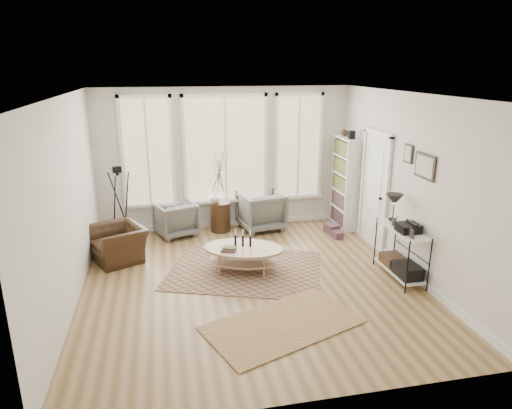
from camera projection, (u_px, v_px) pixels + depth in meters
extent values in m
plane|color=#98774D|center=(251.00, 282.00, 7.23)|extent=(5.50, 5.50, 0.00)
plane|color=white|center=(251.00, 95.00, 6.38)|extent=(5.50, 5.50, 0.00)
cube|color=silver|center=(225.00, 159.00, 9.38)|extent=(5.20, 0.04, 2.90)
cube|color=silver|center=(308.00, 273.00, 4.23)|extent=(5.20, 0.04, 2.90)
cube|color=silver|center=(67.00, 205.00, 6.30)|extent=(0.04, 5.50, 2.90)
cube|color=silver|center=(410.00, 186.00, 7.31)|extent=(0.04, 5.50, 2.90)
cube|color=white|center=(227.00, 223.00, 9.78)|extent=(5.10, 0.04, 0.12)
cube|color=white|center=(401.00, 265.00, 7.72)|extent=(0.03, 5.40, 0.12)
cube|color=#CFB881|center=(225.00, 149.00, 9.31)|extent=(1.60, 0.03, 2.10)
cube|color=#CFB881|center=(148.00, 152.00, 9.00)|extent=(0.90, 0.03, 2.10)
cube|color=#CFB881|center=(298.00, 147.00, 9.61)|extent=(0.90, 0.03, 2.10)
cube|color=white|center=(225.00, 150.00, 9.29)|extent=(1.74, 0.06, 2.24)
cube|color=white|center=(148.00, 152.00, 8.99)|extent=(1.04, 0.06, 2.24)
cube|color=white|center=(298.00, 147.00, 9.59)|extent=(1.04, 0.06, 2.24)
cube|color=white|center=(227.00, 201.00, 9.58)|extent=(4.10, 0.12, 0.06)
cube|color=silver|center=(375.00, 191.00, 8.50)|extent=(0.04, 0.88, 2.10)
cube|color=white|center=(375.00, 178.00, 8.42)|extent=(0.01, 0.55, 1.20)
cube|color=white|center=(386.00, 198.00, 8.04)|extent=(0.06, 0.08, 2.18)
cube|color=white|center=(363.00, 185.00, 8.96)|extent=(0.06, 0.08, 2.18)
cube|color=white|center=(378.00, 133.00, 8.18)|extent=(0.06, 1.06, 0.08)
sphere|color=black|center=(380.00, 199.00, 8.20)|extent=(0.06, 0.06, 0.06)
cube|color=white|center=(353.00, 188.00, 9.12)|extent=(0.30, 0.03, 1.90)
cube|color=white|center=(337.00, 178.00, 9.89)|extent=(0.30, 0.03, 1.90)
cube|color=white|center=(351.00, 182.00, 9.54)|extent=(0.02, 0.85, 1.90)
cube|color=white|center=(345.00, 183.00, 9.51)|extent=(0.30, 0.81, 1.90)
cube|color=maroon|center=(345.00, 183.00, 9.51)|extent=(0.24, 0.75, 1.76)
cube|color=black|center=(352.00, 135.00, 9.02)|extent=(0.12, 0.10, 0.16)
sphere|color=#342113|center=(345.00, 133.00, 9.35)|extent=(0.14, 0.14, 0.14)
cube|color=white|center=(399.00, 270.00, 7.38)|extent=(0.37, 1.07, 0.03)
cube|color=white|center=(403.00, 230.00, 7.17)|extent=(0.37, 1.07, 0.02)
cylinder|color=black|center=(407.00, 268.00, 6.76)|extent=(0.02, 0.02, 0.85)
cylinder|color=black|center=(429.00, 266.00, 6.83)|extent=(0.02, 0.02, 0.85)
cylinder|color=black|center=(375.00, 242.00, 7.75)|extent=(0.02, 0.02, 0.85)
cylinder|color=black|center=(395.00, 240.00, 7.82)|extent=(0.02, 0.02, 0.85)
cylinder|color=black|center=(393.00, 219.00, 7.48)|extent=(0.14, 0.14, 0.02)
cylinder|color=black|center=(393.00, 211.00, 7.44)|extent=(0.02, 0.02, 0.30)
cone|color=black|center=(394.00, 199.00, 7.38)|extent=(0.28, 0.28, 0.18)
cube|color=black|center=(408.00, 228.00, 7.01)|extent=(0.32, 0.30, 0.13)
cube|color=black|center=(408.00, 271.00, 7.11)|extent=(0.32, 0.45, 0.20)
cube|color=#342113|center=(393.00, 260.00, 7.56)|extent=(0.32, 0.40, 0.16)
cube|color=black|center=(412.00, 234.00, 6.73)|extent=(0.02, 0.10, 0.14)
cube|color=black|center=(394.00, 223.00, 7.24)|extent=(0.02, 0.10, 0.12)
cube|color=black|center=(425.00, 166.00, 6.82)|extent=(0.03, 0.52, 0.38)
cube|color=silver|center=(424.00, 166.00, 6.81)|extent=(0.01, 0.44, 0.30)
cube|color=black|center=(409.00, 154.00, 7.25)|extent=(0.03, 0.24, 0.30)
cube|color=silver|center=(408.00, 154.00, 7.25)|extent=(0.01, 0.18, 0.24)
cube|color=brown|center=(245.00, 270.00, 7.66)|extent=(2.97, 2.59, 0.01)
cube|color=brown|center=(282.00, 324.00, 6.04)|extent=(2.28, 1.77, 0.01)
ellipsoid|color=tan|center=(244.00, 260.00, 7.60)|extent=(1.30, 1.05, 0.03)
ellipsoid|color=tan|center=(243.00, 248.00, 7.54)|extent=(1.52, 1.23, 0.04)
cylinder|color=tan|center=(223.00, 267.00, 7.33)|extent=(0.04, 0.04, 0.38)
cylinder|color=tan|center=(268.00, 263.00, 7.47)|extent=(0.04, 0.04, 0.38)
cylinder|color=tan|center=(220.00, 257.00, 7.72)|extent=(0.04, 0.04, 0.38)
cylinder|color=tan|center=(262.00, 253.00, 7.86)|extent=(0.04, 0.04, 0.38)
cylinder|color=black|center=(235.00, 241.00, 7.53)|extent=(0.04, 0.04, 0.19)
cylinder|color=black|center=(243.00, 241.00, 7.55)|extent=(0.04, 0.04, 0.19)
cylinder|color=black|center=(250.00, 240.00, 7.58)|extent=(0.04, 0.04, 0.19)
cube|color=#294A26|center=(229.00, 249.00, 7.38)|extent=(0.23, 0.17, 0.06)
imported|color=slate|center=(176.00, 219.00, 9.15)|extent=(0.95, 0.96, 0.69)
imported|color=slate|center=(261.00, 211.00, 9.50)|extent=(0.99, 1.01, 0.80)
cylinder|color=#342113|center=(220.00, 217.00, 9.40)|extent=(0.41, 0.41, 0.61)
imported|color=silver|center=(215.00, 197.00, 9.26)|extent=(0.29, 0.29, 0.25)
imported|color=#342113|center=(118.00, 243.00, 8.00)|extent=(1.19, 1.14, 0.61)
cylinder|color=black|center=(117.00, 174.00, 8.28)|extent=(0.07, 0.07, 0.07)
cube|color=black|center=(117.00, 170.00, 8.26)|extent=(0.18, 0.15, 0.11)
cylinder|color=black|center=(116.00, 171.00, 8.18)|extent=(0.07, 0.09, 0.07)
cube|color=maroon|center=(332.00, 228.00, 9.34)|extent=(0.29, 0.34, 0.19)
cube|color=maroon|center=(337.00, 235.00, 9.06)|extent=(0.19, 0.23, 0.14)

